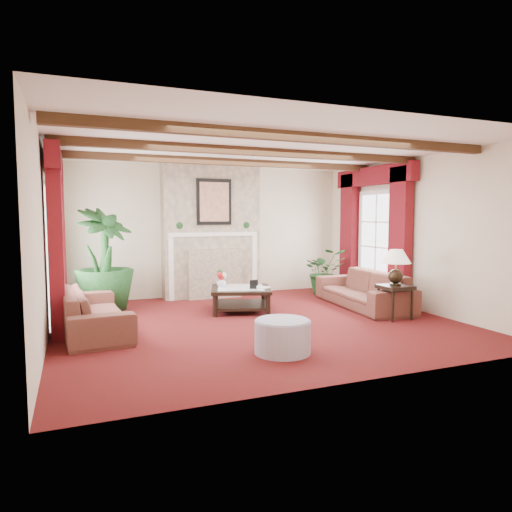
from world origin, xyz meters
name	(u,v)px	position (x,y,z in m)	size (l,w,h in m)	color
floor	(258,323)	(0.00, 0.00, 0.00)	(6.00, 6.00, 0.00)	#460D0C
ceiling	(258,148)	(0.00, 0.00, 2.70)	(6.00, 6.00, 0.00)	white
back_wall	(209,231)	(0.00, 2.75, 1.35)	(6.00, 0.02, 2.70)	beige
left_wall	(44,240)	(-3.00, 0.00, 1.35)	(0.02, 5.50, 2.70)	beige
right_wall	(413,234)	(3.00, 0.00, 1.35)	(0.02, 5.50, 2.70)	beige
ceiling_beams	(258,152)	(0.00, 0.00, 2.64)	(6.00, 3.00, 0.12)	#362211
fireplace	(211,165)	(0.00, 2.55, 2.70)	(2.00, 0.52, 2.70)	tan
french_door_left	(48,185)	(-2.97, 1.00, 2.13)	(0.10, 1.10, 2.16)	white
french_door_right	(378,193)	(2.97, 1.00, 2.13)	(0.10, 1.10, 2.16)	white
curtains_left	(55,157)	(-2.86, 1.00, 2.55)	(0.20, 2.40, 2.55)	#550B14
curtains_right	(374,171)	(2.86, 1.00, 2.55)	(0.20, 2.40, 2.55)	#550B14
sofa_left	(93,303)	(-2.40, 0.34, 0.42)	(0.77, 2.17, 0.83)	#3F1118
sofa_right	(363,283)	(2.27, 0.45, 0.44)	(0.83, 2.28, 0.87)	#3F1118
potted_palm	(104,282)	(-2.16, 1.86, 0.51)	(1.95, 2.04, 1.02)	black
small_plant	(325,276)	(2.33, 1.94, 0.38)	(1.10, 1.17, 0.77)	black
coffee_table	(241,299)	(0.06, 0.93, 0.21)	(1.01, 1.01, 0.41)	black
side_table	(395,302)	(2.18, -0.57, 0.27)	(0.47, 0.47, 0.55)	black
ottoman	(282,337)	(-0.31, -1.59, 0.20)	(0.69, 0.69, 0.40)	#938EA1
table_lamp	(396,267)	(2.18, -0.57, 0.85)	(0.47, 0.47, 0.60)	black
flower_vase	(221,282)	(-0.23, 1.14, 0.50)	(0.20, 0.21, 0.17)	silver
book	(259,281)	(0.31, 0.71, 0.55)	(0.18, 0.12, 0.26)	black
photo_frame_a	(253,285)	(0.19, 0.67, 0.49)	(0.12, 0.02, 0.16)	black
photo_frame_b	(256,283)	(0.36, 0.98, 0.47)	(0.09, 0.02, 0.12)	black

